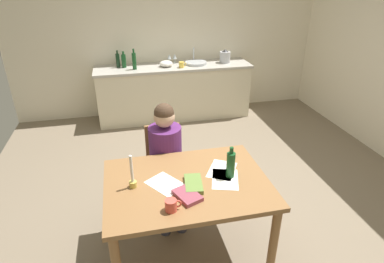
# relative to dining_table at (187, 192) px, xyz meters

# --- Properties ---
(ground_plane) EXTENTS (5.20, 5.20, 0.04)m
(ground_plane) POSITION_rel_dining_table_xyz_m (0.42, 0.79, -0.68)
(ground_plane) COLOR #7A6B56
(wall_back) EXTENTS (5.20, 0.12, 2.60)m
(wall_back) POSITION_rel_dining_table_xyz_m (0.42, 3.39, 0.64)
(wall_back) COLOR silver
(wall_back) RESTS_ON ground
(kitchen_counter) EXTENTS (2.54, 0.64, 0.90)m
(kitchen_counter) POSITION_rel_dining_table_xyz_m (0.42, 3.03, -0.20)
(kitchen_counter) COLOR beige
(kitchen_counter) RESTS_ON ground
(dining_table) EXTENTS (1.32, 0.97, 0.76)m
(dining_table) POSITION_rel_dining_table_xyz_m (0.00, 0.00, 0.00)
(dining_table) COLOR olive
(dining_table) RESTS_ON ground
(chair_at_table) EXTENTS (0.40, 0.40, 0.89)m
(chair_at_table) POSITION_rel_dining_table_xyz_m (-0.08, 0.73, -0.15)
(chair_at_table) COLOR olive
(chair_at_table) RESTS_ON ground
(person_seated) EXTENTS (0.32, 0.59, 1.19)m
(person_seated) POSITION_rel_dining_table_xyz_m (-0.08, 0.58, 0.02)
(person_seated) COLOR #592666
(person_seated) RESTS_ON ground
(coffee_mug) EXTENTS (0.12, 0.09, 0.09)m
(coffee_mug) POSITION_rel_dining_table_xyz_m (-0.18, -0.31, 0.15)
(coffee_mug) COLOR #D84C3F
(coffee_mug) RESTS_ON dining_table
(candlestick) EXTENTS (0.06, 0.06, 0.28)m
(candlestick) POSITION_rel_dining_table_xyz_m (-0.43, 0.03, 0.18)
(candlestick) COLOR gold
(candlestick) RESTS_ON dining_table
(book_magazine) EXTENTS (0.17, 0.26, 0.03)m
(book_magazine) POSITION_rel_dining_table_xyz_m (0.04, -0.06, 0.12)
(book_magazine) COLOR olive
(book_magazine) RESTS_ON dining_table
(book_cookery) EXTENTS (0.22, 0.26, 0.03)m
(book_cookery) POSITION_rel_dining_table_xyz_m (-0.04, -0.19, 0.12)
(book_cookery) COLOR #8F4050
(book_cookery) RESTS_ON dining_table
(paper_letter) EXTENTS (0.34, 0.36, 0.00)m
(paper_letter) POSITION_rel_dining_table_xyz_m (-0.17, 0.01, 0.10)
(paper_letter) COLOR white
(paper_letter) RESTS_ON dining_table
(paper_bill) EXTENTS (0.29, 0.35, 0.00)m
(paper_bill) POSITION_rel_dining_table_xyz_m (0.31, -0.03, 0.10)
(paper_bill) COLOR white
(paper_bill) RESTS_ON dining_table
(paper_envelope) EXTENTS (0.33, 0.36, 0.00)m
(paper_envelope) POSITION_rel_dining_table_xyz_m (0.33, 0.10, 0.10)
(paper_envelope) COLOR white
(paper_envelope) RESTS_ON dining_table
(wine_bottle_on_table) EXTENTS (0.07, 0.07, 0.28)m
(wine_bottle_on_table) POSITION_rel_dining_table_xyz_m (0.36, -0.00, 0.22)
(wine_bottle_on_table) COLOR #194C23
(wine_bottle_on_table) RESTS_ON dining_table
(sink_unit) EXTENTS (0.36, 0.36, 0.24)m
(sink_unit) POSITION_rel_dining_table_xyz_m (0.79, 3.03, 0.27)
(sink_unit) COLOR #B2B7BC
(sink_unit) RESTS_ON kitchen_counter
(bottle_oil) EXTENTS (0.06, 0.06, 0.27)m
(bottle_oil) POSITION_rel_dining_table_xyz_m (-0.46, 3.11, 0.36)
(bottle_oil) COLOR black
(bottle_oil) RESTS_ON kitchen_counter
(bottle_vinegar) EXTENTS (0.07, 0.07, 0.25)m
(bottle_vinegar) POSITION_rel_dining_table_xyz_m (-0.37, 3.09, 0.35)
(bottle_vinegar) COLOR #194C23
(bottle_vinegar) RESTS_ON kitchen_counter
(bottle_wine_red) EXTENTS (0.06, 0.06, 0.32)m
(bottle_wine_red) POSITION_rel_dining_table_xyz_m (-0.21, 2.94, 0.38)
(bottle_wine_red) COLOR #194C23
(bottle_wine_red) RESTS_ON kitchen_counter
(mixing_bowl) EXTENTS (0.21, 0.21, 0.10)m
(mixing_bowl) POSITION_rel_dining_table_xyz_m (0.29, 2.99, 0.29)
(mixing_bowl) COLOR white
(mixing_bowl) RESTS_ON kitchen_counter
(stovetop_kettle) EXTENTS (0.18, 0.18, 0.22)m
(stovetop_kettle) POSITION_rel_dining_table_xyz_m (1.29, 3.03, 0.34)
(stovetop_kettle) COLOR #B7BABF
(stovetop_kettle) RESTS_ON kitchen_counter
(wine_glass_near_sink) EXTENTS (0.07, 0.07, 0.15)m
(wine_glass_near_sink) POSITION_rel_dining_table_xyz_m (0.47, 3.18, 0.35)
(wine_glass_near_sink) COLOR silver
(wine_glass_near_sink) RESTS_ON kitchen_counter
(wine_glass_by_kettle) EXTENTS (0.07, 0.07, 0.15)m
(wine_glass_by_kettle) POSITION_rel_dining_table_xyz_m (0.38, 3.18, 0.35)
(wine_glass_by_kettle) COLOR silver
(wine_glass_by_kettle) RESTS_ON kitchen_counter
(teacup_on_counter) EXTENTS (0.12, 0.08, 0.09)m
(teacup_on_counter) POSITION_rel_dining_table_xyz_m (0.53, 2.88, 0.29)
(teacup_on_counter) COLOR #F2CC4C
(teacup_on_counter) RESTS_ON kitchen_counter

